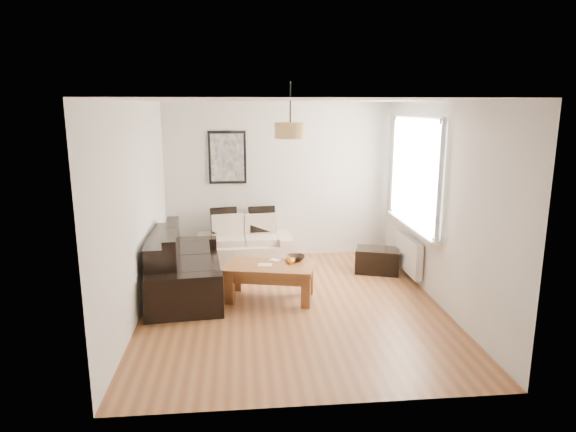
{
  "coord_description": "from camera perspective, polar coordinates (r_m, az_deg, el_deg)",
  "views": [
    {
      "loc": [
        -0.64,
        -6.06,
        2.54
      ],
      "look_at": [
        0.0,
        0.6,
        1.05
      ],
      "focal_mm": 31.04,
      "sensor_mm": 36.0,
      "label": 1
    }
  ],
  "objects": [
    {
      "name": "orange_a",
      "position": [
        6.67,
        0.35,
        -5.16
      ],
      "size": [
        0.09,
        0.09,
        0.09
      ],
      "primitive_type": "sphere",
      "rotation": [
        0.0,
        0.0,
        -0.02
      ],
      "color": "orange",
      "rests_on": "fruit_bowl"
    },
    {
      "name": "papers",
      "position": [
        6.64,
        -2.66,
        -5.6
      ],
      "size": [
        0.2,
        0.15,
        0.01
      ],
      "primitive_type": "cube",
      "rotation": [
        0.0,
        0.0,
        -0.13
      ],
      "color": "beige",
      "rests_on": "coffee_table"
    },
    {
      "name": "wall_back",
      "position": [
        8.42,
        -1.08,
        4.1
      ],
      "size": [
        3.8,
        0.04,
        2.6
      ],
      "primitive_type": null,
      "color": "silver",
      "rests_on": "floor"
    },
    {
      "name": "wall_front",
      "position": [
        4.06,
        3.89,
        -5.29
      ],
      "size": [
        3.8,
        0.04,
        2.6
      ],
      "primitive_type": null,
      "color": "silver",
      "rests_on": "floor"
    },
    {
      "name": "poster",
      "position": [
        8.32,
        -6.96,
        6.68
      ],
      "size": [
        0.62,
        0.04,
        0.87
      ],
      "primitive_type": null,
      "color": "black",
      "rests_on": "wall_back"
    },
    {
      "name": "cushion_right",
      "position": [
        8.24,
        -2.98,
        -0.37
      ],
      "size": [
        0.45,
        0.19,
        0.43
      ],
      "primitive_type": "cube",
      "rotation": [
        0.0,
        0.0,
        0.14
      ],
      "color": "black",
      "rests_on": "loveseat_cream"
    },
    {
      "name": "pendant_shade",
      "position": [
        6.4,
        0.26,
        9.78
      ],
      "size": [
        0.4,
        0.4,
        0.2
      ],
      "primitive_type": "cylinder",
      "color": "tan",
      "rests_on": "ceiling"
    },
    {
      "name": "sofa_leather",
      "position": [
        6.99,
        -11.77,
        -5.38
      ],
      "size": [
        1.11,
        2.02,
        0.84
      ],
      "primitive_type": null,
      "rotation": [
        0.0,
        0.0,
        1.66
      ],
      "color": "black",
      "rests_on": "floor"
    },
    {
      "name": "orange_c",
      "position": [
        6.71,
        0.04,
        -5.04
      ],
      "size": [
        0.07,
        0.07,
        0.06
      ],
      "primitive_type": "sphere",
      "rotation": [
        0.0,
        0.0,
        -0.01
      ],
      "color": "orange",
      "rests_on": "fruit_bowl"
    },
    {
      "name": "cushion_left",
      "position": [
        8.23,
        -7.35,
        -0.49
      ],
      "size": [
        0.44,
        0.21,
        0.42
      ],
      "primitive_type": "cube",
      "rotation": [
        0.0,
        0.0,
        0.19
      ],
      "color": "black",
      "rests_on": "loveseat_cream"
    },
    {
      "name": "loveseat_cream",
      "position": [
        8.13,
        -4.99,
        -2.95
      ],
      "size": [
        1.53,
        0.88,
        0.74
      ],
      "primitive_type": null,
      "rotation": [
        0.0,
        0.0,
        0.04
      ],
      "color": "beige",
      "rests_on": "floor"
    },
    {
      "name": "floor",
      "position": [
        6.6,
        0.51,
        -10.08
      ],
      "size": [
        4.5,
        4.5,
        0.0
      ],
      "primitive_type": "plane",
      "color": "brown",
      "rests_on": "ground"
    },
    {
      "name": "window_bay",
      "position": [
        7.36,
        14.47,
        4.82
      ],
      "size": [
        0.14,
        1.9,
        1.6
      ],
      "primitive_type": null,
      "color": "white",
      "rests_on": "wall_right"
    },
    {
      "name": "wall_right",
      "position": [
        6.69,
        16.95,
        1.32
      ],
      "size": [
        0.04,
        4.5,
        2.6
      ],
      "primitive_type": null,
      "color": "silver",
      "rests_on": "floor"
    },
    {
      "name": "fruit_bowl",
      "position": [
        6.82,
        0.86,
        -4.84
      ],
      "size": [
        0.26,
        0.26,
        0.06
      ],
      "primitive_type": "imported",
      "rotation": [
        0.0,
        0.0,
        0.01
      ],
      "color": "black",
      "rests_on": "coffee_table"
    },
    {
      "name": "radiator",
      "position": [
        7.6,
        13.68,
        -4.32
      ],
      "size": [
        0.1,
        0.9,
        0.52
      ],
      "primitive_type": "cube",
      "color": "white",
      "rests_on": "wall_right"
    },
    {
      "name": "ottoman",
      "position": [
        7.87,
        10.21,
        -5.03
      ],
      "size": [
        0.76,
        0.61,
        0.38
      ],
      "primitive_type": "cube",
      "rotation": [
        0.0,
        0.0,
        -0.32
      ],
      "color": "black",
      "rests_on": "floor"
    },
    {
      "name": "wall_left",
      "position": [
        6.31,
        -16.89,
        0.67
      ],
      "size": [
        0.04,
        4.5,
        2.6
      ],
      "primitive_type": null,
      "color": "silver",
      "rests_on": "floor"
    },
    {
      "name": "orange_b",
      "position": [
        6.72,
        0.66,
        -5.03
      ],
      "size": [
        0.06,
        0.06,
        0.06
      ],
      "primitive_type": "sphere",
      "rotation": [
        0.0,
        0.0,
        -0.06
      ],
      "color": "orange",
      "rests_on": "fruit_bowl"
    },
    {
      "name": "coffee_table",
      "position": [
        6.72,
        -2.05,
        -7.52
      ],
      "size": [
        1.26,
        0.87,
        0.47
      ],
      "primitive_type": null,
      "rotation": [
        0.0,
        0.0,
        -0.23
      ],
      "color": "brown",
      "rests_on": "floor"
    },
    {
      "name": "ceiling",
      "position": [
        6.09,
        0.56,
        13.12
      ],
      "size": [
        3.8,
        4.5,
        0.0
      ],
      "primitive_type": null,
      "color": "white",
      "rests_on": "floor"
    }
  ]
}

